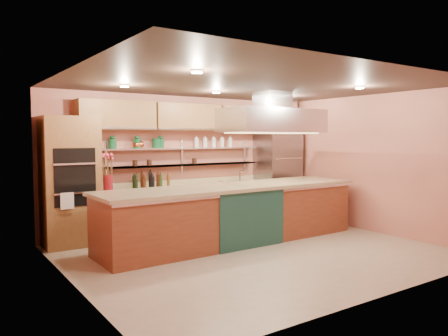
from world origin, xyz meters
TOP-DOWN VIEW (x-y plane):
  - floor at (0.00, 0.00)m, footprint 6.00×5.00m
  - ceiling at (0.00, 0.00)m, footprint 6.00×5.00m
  - wall_back at (0.00, 2.50)m, footprint 6.00×0.04m
  - wall_front at (0.00, -2.50)m, footprint 6.00×0.04m
  - wall_left at (-3.00, 0.00)m, footprint 0.04×5.00m
  - wall_right at (3.00, 0.00)m, footprint 0.04×5.00m
  - oven_stack at (-2.45, 2.18)m, footprint 0.95×0.64m
  - refrigerator at (2.35, 2.14)m, footprint 0.95×0.72m
  - back_counter at (-0.05, 2.20)m, footprint 3.84×0.64m
  - wall_shelf_lower at (-0.05, 2.37)m, footprint 3.60×0.26m
  - wall_shelf_upper at (-0.05, 2.37)m, footprint 3.60×0.26m
  - upper_cabinets at (0.00, 2.32)m, footprint 4.60×0.36m
  - range_hood at (1.00, 0.77)m, footprint 2.00×1.00m
  - ceiling_downlights at (0.00, 0.20)m, footprint 4.00×2.80m
  - island at (0.10, 0.77)m, footprint 5.07×1.18m
  - flower_vase at (-1.78, 2.15)m, footprint 0.22×0.22m
  - oil_bottle_cluster at (-0.90, 2.15)m, footprint 0.81×0.27m
  - kitchen_scale at (0.73, 2.15)m, footprint 0.18×0.16m
  - bar_faucet at (1.32, 2.25)m, footprint 0.04×0.04m
  - copper_kettle at (-1.06, 2.37)m, footprint 0.26×0.26m
  - green_canister at (-0.69, 2.37)m, footprint 0.17×0.17m

SIDE VIEW (x-z plane):
  - floor at x=0.00m, z-range -0.02..0.00m
  - back_counter at x=-0.05m, z-range 0.00..0.93m
  - island at x=0.10m, z-range 0.00..1.06m
  - kitchen_scale at x=0.73m, z-range 0.93..1.01m
  - refrigerator at x=2.35m, z-range 0.00..2.10m
  - bar_faucet at x=1.32m, z-range 0.93..1.18m
  - oil_bottle_cluster at x=-0.90m, z-range 0.93..1.19m
  - flower_vase at x=-1.78m, z-range 0.93..1.24m
  - oven_stack at x=-2.45m, z-range 0.00..2.30m
  - wall_shelf_lower at x=-0.05m, z-range 1.34..1.36m
  - wall_back at x=0.00m, z-range 0.00..2.80m
  - wall_front at x=0.00m, z-range 0.00..2.80m
  - wall_left at x=-3.00m, z-range 0.00..2.80m
  - wall_right at x=3.00m, z-range 0.00..2.80m
  - wall_shelf_upper at x=-0.05m, z-range 1.69..1.71m
  - copper_kettle at x=-1.06m, z-range 1.71..1.87m
  - green_canister at x=-0.69m, z-range 1.71..1.91m
  - range_hood at x=1.00m, z-range 2.02..2.48m
  - upper_cabinets at x=0.00m, z-range 2.08..2.62m
  - ceiling_downlights at x=0.00m, z-range 2.76..2.78m
  - ceiling at x=0.00m, z-range 2.79..2.81m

